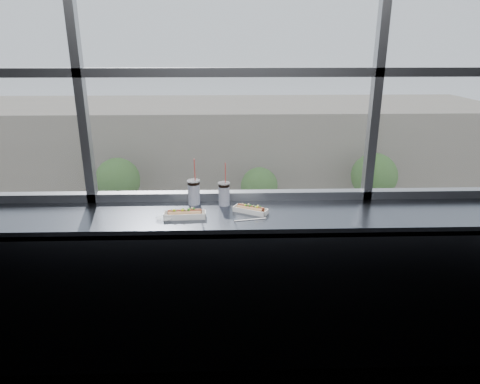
{
  "coord_description": "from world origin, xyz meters",
  "views": [
    {
      "loc": [
        -0.02,
        -1.45,
        2.17
      ],
      "look_at": [
        0.06,
        1.23,
        1.25
      ],
      "focal_mm": 32.0,
      "sensor_mm": 36.0,
      "label": 1
    }
  ],
  "objects_px": {
    "loose_straw": "(250,220)",
    "car_near_b": "(70,299)",
    "soda_cup_right": "(224,193)",
    "car_near_d": "(353,293)",
    "tree_center": "(259,186)",
    "tree_right": "(374,176)",
    "car_far_a": "(77,231)",
    "pedestrian_d": "(345,211)",
    "pedestrian_a": "(141,205)",
    "car_far_b": "(244,231)",
    "hotdog_tray_left": "(185,214)",
    "tree_left": "(118,180)",
    "wrapper": "(164,218)",
    "car_far_c": "(407,228)",
    "car_near_c": "(215,294)",
    "pedestrian_b": "(197,212)",
    "hotdog_tray_right": "(251,209)",
    "soda_cup_left": "(194,191)"
  },
  "relations": [
    {
      "from": "car_far_c",
      "to": "hotdog_tray_left",
      "type": "bearing_deg",
      "value": 144.83
    },
    {
      "from": "car_far_c",
      "to": "pedestrian_d",
      "type": "distance_m",
      "value": 4.98
    },
    {
      "from": "soda_cup_right",
      "to": "tree_center",
      "type": "relative_size",
      "value": 0.07
    },
    {
      "from": "car_far_a",
      "to": "tree_right",
      "type": "bearing_deg",
      "value": -76.05
    },
    {
      "from": "hotdog_tray_left",
      "to": "pedestrian_b",
      "type": "xyz_separation_m",
      "value": [
        -2.05,
        28.15,
        -11.14
      ]
    },
    {
      "from": "hotdog_tray_right",
      "to": "car_near_b",
      "type": "xyz_separation_m",
      "value": [
        -8.17,
        16.27,
        -11.12
      ]
    },
    {
      "from": "pedestrian_b",
      "to": "tree_left",
      "type": "xyz_separation_m",
      "value": [
        -5.91,
        0.2,
        2.59
      ]
    },
    {
      "from": "pedestrian_b",
      "to": "tree_right",
      "type": "height_order",
      "value": "tree_right"
    },
    {
      "from": "car_far_b",
      "to": "car_near_c",
      "type": "relative_size",
      "value": 0.91
    },
    {
      "from": "car_near_b",
      "to": "car_near_c",
      "type": "bearing_deg",
      "value": -87.15
    },
    {
      "from": "wrapper",
      "to": "pedestrian_b",
      "type": "bearing_deg",
      "value": 93.89
    },
    {
      "from": "tree_left",
      "to": "car_far_c",
      "type": "bearing_deg",
      "value": -10.92
    },
    {
      "from": "car_near_d",
      "to": "pedestrian_b",
      "type": "relative_size",
      "value": 3.31
    },
    {
      "from": "hotdog_tray_left",
      "to": "car_far_c",
      "type": "bearing_deg",
      "value": 59.25
    },
    {
      "from": "pedestrian_a",
      "to": "hotdog_tray_left",
      "type": "bearing_deg",
      "value": -167.4
    },
    {
      "from": "wrapper",
      "to": "car_far_c",
      "type": "xyz_separation_m",
      "value": [
        12.89,
        24.38,
        -10.99
      ]
    },
    {
      "from": "pedestrian_b",
      "to": "tree_right",
      "type": "distance_m",
      "value": 13.84
    },
    {
      "from": "wrapper",
      "to": "car_near_c",
      "type": "relative_size",
      "value": 0.02
    },
    {
      "from": "car_far_a",
      "to": "pedestrian_d",
      "type": "xyz_separation_m",
      "value": [
        19.42,
        3.68,
        -0.19
      ]
    },
    {
      "from": "hotdog_tray_left",
      "to": "tree_left",
      "type": "distance_m",
      "value": 30.66
    },
    {
      "from": "wrapper",
      "to": "pedestrian_a",
      "type": "distance_m",
      "value": 31.93
    },
    {
      "from": "car_far_b",
      "to": "car_far_a",
      "type": "xyz_separation_m",
      "value": [
        -11.41,
        0.0,
        0.1
      ]
    },
    {
      "from": "car_far_a",
      "to": "pedestrian_a",
      "type": "height_order",
      "value": "pedestrian_a"
    },
    {
      "from": "soda_cup_left",
      "to": "car_near_d",
      "type": "xyz_separation_m",
      "value": [
        6.69,
        16.09,
        -11.09
      ]
    },
    {
      "from": "tree_right",
      "to": "pedestrian_d",
      "type": "bearing_deg",
      "value": -171.39
    },
    {
      "from": "soda_cup_left",
      "to": "car_near_d",
      "type": "relative_size",
      "value": 0.05
    },
    {
      "from": "car_near_b",
      "to": "car_far_b",
      "type": "xyz_separation_m",
      "value": [
        9.14,
        8.0,
        0.09
      ]
    },
    {
      "from": "car_far_b",
      "to": "tree_right",
      "type": "xyz_separation_m",
      "value": [
        10.12,
        4.0,
        2.64
      ]
    },
    {
      "from": "hotdog_tray_right",
      "to": "car_near_b",
      "type": "distance_m",
      "value": 21.33
    },
    {
      "from": "car_near_d",
      "to": "tree_center",
      "type": "relative_size",
      "value": 1.41
    },
    {
      "from": "car_near_b",
      "to": "pedestrian_b",
      "type": "relative_size",
      "value": 2.98
    },
    {
      "from": "car_near_c",
      "to": "tree_left",
      "type": "relative_size",
      "value": 1.28
    },
    {
      "from": "tree_left",
      "to": "wrapper",
      "type": "bearing_deg",
      "value": -74.58
    },
    {
      "from": "tree_center",
      "to": "pedestrian_a",
      "type": "bearing_deg",
      "value": 174.29
    },
    {
      "from": "car_far_a",
      "to": "car_far_c",
      "type": "bearing_deg",
      "value": -86.58
    },
    {
      "from": "loose_straw",
      "to": "wrapper",
      "type": "bearing_deg",
      "value": 166.89
    },
    {
      "from": "soda_cup_left",
      "to": "pedestrian_d",
      "type": "xyz_separation_m",
      "value": [
        9.37,
        27.77,
        -11.19
      ]
    },
    {
      "from": "tree_center",
      "to": "tree_right",
      "type": "xyz_separation_m",
      "value": [
        8.79,
        0.0,
        0.71
      ]
    },
    {
      "from": "wrapper",
      "to": "tree_right",
      "type": "bearing_deg",
      "value": 67.69
    },
    {
      "from": "hotdog_tray_right",
      "to": "car_far_a",
      "type": "distance_m",
      "value": 28.59
    },
    {
      "from": "hotdog_tray_right",
      "to": "tree_right",
      "type": "distance_m",
      "value": 31.5
    },
    {
      "from": "pedestrian_d",
      "to": "pedestrian_a",
      "type": "relative_size",
      "value": 0.84
    },
    {
      "from": "pedestrian_a",
      "to": "car_far_b",
      "type": "bearing_deg",
      "value": -121.8
    },
    {
      "from": "tree_center",
      "to": "tree_right",
      "type": "bearing_deg",
      "value": 0.0
    },
    {
      "from": "soda_cup_right",
      "to": "car_near_d",
      "type": "distance_m",
      "value": 20.6
    },
    {
      "from": "car_near_c",
      "to": "tree_left",
      "type": "distance_m",
      "value": 14.38
    },
    {
      "from": "hotdog_tray_left",
      "to": "loose_straw",
      "type": "distance_m",
      "value": 0.43
    },
    {
      "from": "loose_straw",
      "to": "car_near_b",
      "type": "relative_size",
      "value": 0.04
    },
    {
      "from": "car_near_d",
      "to": "pedestrian_a",
      "type": "distance_m",
      "value": 18.53
    },
    {
      "from": "soda_cup_right",
      "to": "car_far_c",
      "type": "distance_m",
      "value": 29.34
    }
  ]
}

